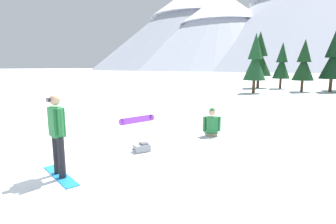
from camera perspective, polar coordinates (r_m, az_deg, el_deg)
The scene contains 13 objects.
ground_plane at distance 7.96m, azimuth -24.92°, elevation -8.75°, with size 800.00×800.00×0.00m, color white.
snowboarder_foreground at distance 6.19m, azimuth -22.89°, elevation -4.32°, with size 1.50×0.86×1.83m.
snowboarder_midground at distance 9.52m, azimuth 9.30°, elevation -2.82°, with size 1.11×1.75×1.01m.
loose_snowboard_far_spare at distance 11.56m, azimuth -6.69°, elevation -1.62°, with size 0.82×1.75×0.28m.
backpack_grey at distance 7.66m, azimuth -5.70°, elevation -7.69°, with size 0.51×0.55×0.26m.
pine_tree_slender at distance 32.35m, azimuth 19.21°, elevation 11.12°, with size 2.80×2.80×6.40m.
pine_tree_leaning at distance 32.39m, azimuth 23.45°, elevation 9.63°, with size 1.89×1.89×5.15m.
pine_tree_young at distance 25.79m, azimuth 18.36°, elevation 10.52°, with size 2.04×2.04×5.47m.
pine_tree_short at distance 29.03m, azimuth 27.38°, elevation 9.36°, with size 2.02×2.02×5.07m.
pine_tree_tall at distance 30.04m, azimuth 32.20°, elevation 9.72°, with size 2.27×2.27×5.82m.
peak_west_ridge at distance 255.22m, azimuth 6.60°, elevation 18.24°, with size 193.67×193.67×77.65m.
peak_east_ridge at distance 205.34m, azimuth 11.59°, elevation 16.98°, with size 134.62×134.62×55.70m.
peak_central_summit at distance 244.40m, azimuth 30.76°, elevation 18.61°, with size 244.34×244.34×87.57m.
Camera 1 is at (5.94, -4.72, 2.40)m, focal length 28.10 mm.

